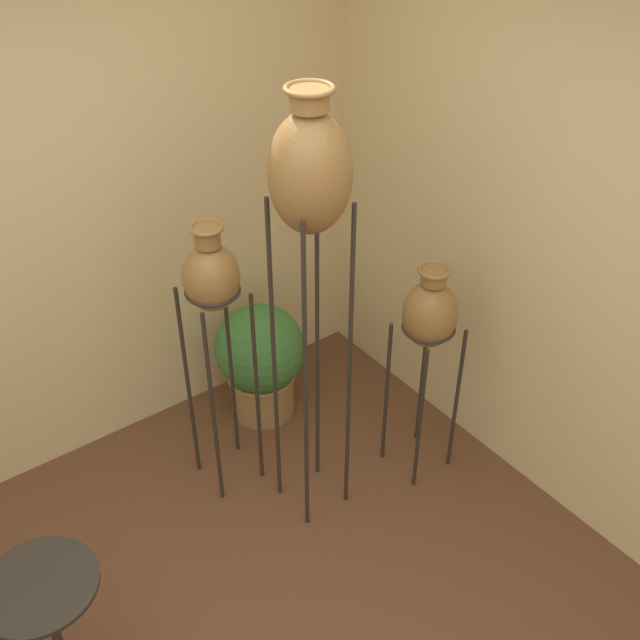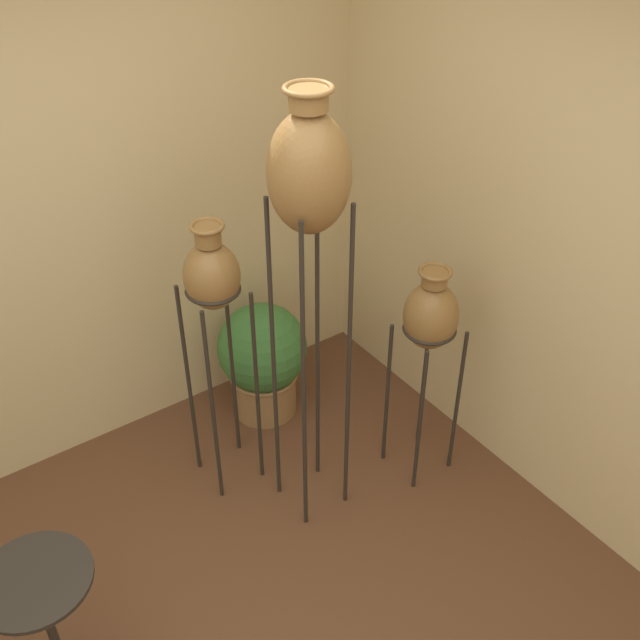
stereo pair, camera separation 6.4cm
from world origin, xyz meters
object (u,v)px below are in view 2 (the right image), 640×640
at_px(side_table, 44,611).
at_px(potted_plant, 263,358).
at_px(vase_stand_short, 430,319).
at_px(vase_stand_tall, 309,182).
at_px(vase_stand_medium, 212,283).

bearing_deg(side_table, potted_plant, 31.68).
relative_size(vase_stand_short, side_table, 1.78).
xyz_separation_m(vase_stand_tall, vase_stand_short, (0.58, -0.13, -0.79)).
bearing_deg(vase_stand_tall, vase_stand_medium, 122.93).
bearing_deg(vase_stand_short, vase_stand_medium, 148.37).
distance_m(vase_stand_tall, potted_plant, 1.52).
bearing_deg(vase_stand_tall, vase_stand_short, -12.28).
bearing_deg(vase_stand_short, potted_plant, 117.75).
bearing_deg(vase_stand_medium, side_table, -150.45).
relative_size(vase_stand_medium, vase_stand_short, 1.22).
distance_m(vase_stand_short, potted_plant, 1.08).
height_order(vase_stand_medium, potted_plant, vase_stand_medium).
xyz_separation_m(vase_stand_tall, vase_stand_medium, (-0.25, 0.39, -0.56)).
xyz_separation_m(vase_stand_medium, side_table, (-1.10, -0.62, -0.68)).
distance_m(vase_stand_tall, vase_stand_short, 0.99).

